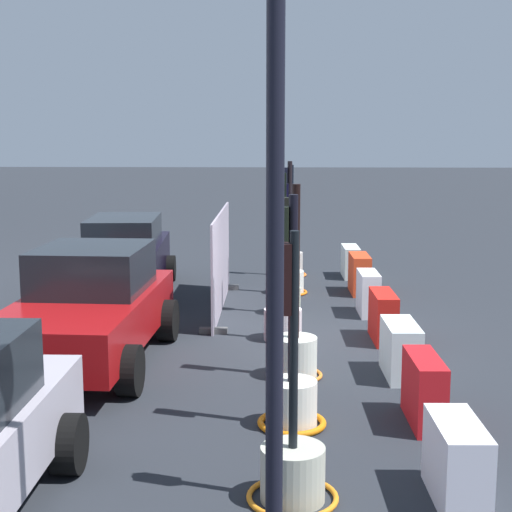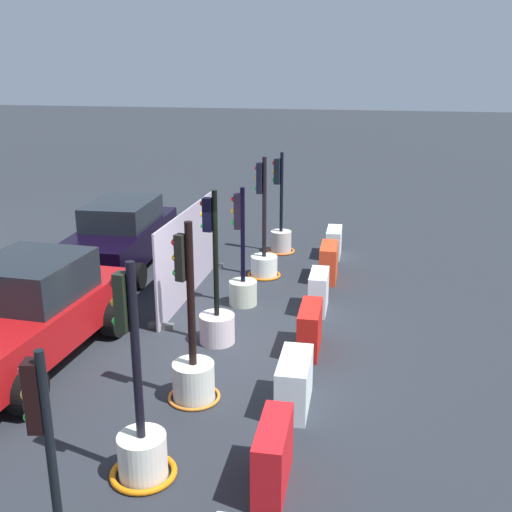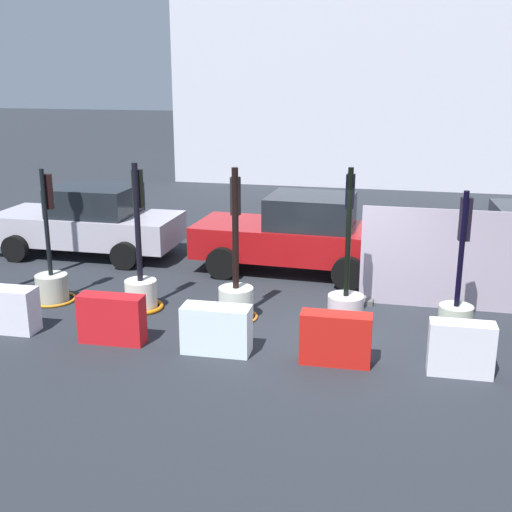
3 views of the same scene
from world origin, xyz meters
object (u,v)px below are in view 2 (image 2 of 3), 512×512
(traffic_light_4, at_px, (242,280))
(car_black_sedan, at_px, (121,235))
(construction_barrier_2, at_px, (294,383))
(construction_barrier_4, at_px, (319,292))
(construction_barrier_6, at_px, (334,243))
(traffic_light_1, at_px, (141,441))
(traffic_light_6, at_px, (281,234))
(traffic_light_2, at_px, (193,369))
(construction_barrier_5, at_px, (329,262))
(car_red_compact, at_px, (25,315))
(traffic_light_5, at_px, (264,258))
(construction_barrier_1, at_px, (273,456))
(construction_barrier_3, at_px, (310,329))
(traffic_light_3, at_px, (216,316))

(traffic_light_4, bearing_deg, car_black_sedan, 62.52)
(construction_barrier_2, relative_size, construction_barrier_4, 1.16)
(construction_barrier_6, bearing_deg, construction_barrier_2, -179.67)
(traffic_light_4, distance_m, construction_barrier_4, 1.64)
(traffic_light_1, xyz_separation_m, traffic_light_6, (9.83, -0.13, -0.00))
(traffic_light_1, distance_m, traffic_light_2, 1.93)
(traffic_light_2, bearing_deg, traffic_light_1, 177.80)
(traffic_light_2, relative_size, traffic_light_4, 1.11)
(construction_barrier_5, xyz_separation_m, car_red_compact, (-5.28, 4.73, 0.44))
(traffic_light_4, height_order, traffic_light_5, traffic_light_5)
(construction_barrier_4, relative_size, car_red_compact, 0.21)
(traffic_light_5, xyz_separation_m, car_red_compact, (-5.20, 3.17, 0.40))
(construction_barrier_1, bearing_deg, construction_barrier_3, 0.09)
(traffic_light_6, bearing_deg, traffic_light_3, 177.81)
(construction_barrier_3, xyz_separation_m, construction_barrier_4, (1.90, 0.04, 0.00))
(construction_barrier_4, bearing_deg, construction_barrier_6, 0.00)
(traffic_light_4, distance_m, construction_barrier_5, 2.58)
(traffic_light_5, relative_size, construction_barrier_6, 2.81)
(construction_barrier_4, relative_size, construction_barrier_6, 0.94)
(traffic_light_4, bearing_deg, traffic_light_3, 178.45)
(traffic_light_1, height_order, car_red_compact, traffic_light_1)
(construction_barrier_4, xyz_separation_m, car_red_compact, (-3.28, 4.70, 0.45))
(traffic_light_4, distance_m, construction_barrier_3, 2.56)
(construction_barrier_5, xyz_separation_m, construction_barrier_6, (1.89, 0.03, -0.05))
(construction_barrier_5, distance_m, car_red_compact, 7.10)
(car_black_sedan, height_order, car_red_compact, car_red_compact)
(traffic_light_6, height_order, construction_barrier_5, traffic_light_6)
(construction_barrier_2, bearing_deg, construction_barrier_3, 0.04)
(traffic_light_5, distance_m, traffic_light_6, 2.07)
(construction_barrier_6, relative_size, car_black_sedan, 0.22)
(construction_barrier_1, xyz_separation_m, construction_barrier_2, (1.85, 0.00, -0.02))
(traffic_light_5, bearing_deg, construction_barrier_6, -37.99)
(traffic_light_4, distance_m, car_red_compact, 4.53)
(traffic_light_5, height_order, construction_barrier_2, traffic_light_5)
(traffic_light_6, distance_m, car_red_compact, 7.97)
(traffic_light_3, bearing_deg, traffic_light_2, -175.13)
(traffic_light_4, bearing_deg, traffic_light_2, -178.26)
(car_red_compact, bearing_deg, construction_barrier_3, -73.71)
(construction_barrier_1, bearing_deg, traffic_light_4, 16.41)
(construction_barrier_2, bearing_deg, car_black_sedan, 42.45)
(traffic_light_6, distance_m, car_black_sedan, 4.30)
(construction_barrier_2, height_order, construction_barrier_3, construction_barrier_3)
(car_black_sedan, distance_m, car_red_compact, 5.19)
(construction_barrier_2, bearing_deg, construction_barrier_5, 0.14)
(construction_barrier_2, bearing_deg, construction_barrier_1, -179.86)
(traffic_light_3, height_order, car_black_sedan, traffic_light_3)
(traffic_light_2, distance_m, car_black_sedan, 6.89)
(traffic_light_5, bearing_deg, traffic_light_3, 177.67)
(traffic_light_3, bearing_deg, construction_barrier_5, -23.83)
(construction_barrier_2, height_order, car_red_compact, car_red_compact)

